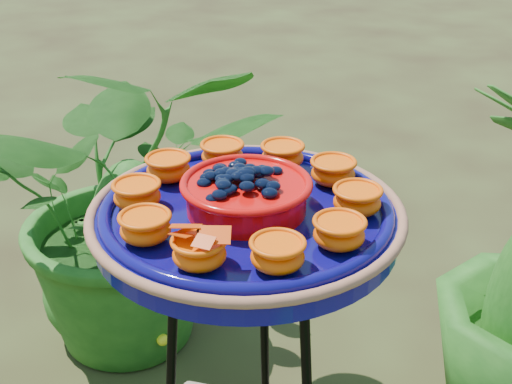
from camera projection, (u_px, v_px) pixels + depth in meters
feeder_dish at (246, 211)px, 1.09m from camera, size 0.58×0.58×0.11m
shrub_back_left at (131, 197)px, 2.15m from camera, size 1.17×1.14×1.00m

